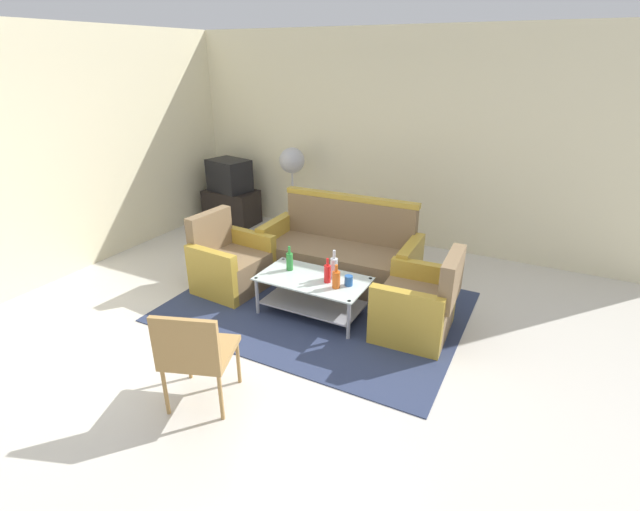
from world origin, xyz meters
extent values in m
plane|color=beige|center=(0.00, 0.00, 0.00)|extent=(14.00, 14.00, 0.00)
cube|color=beige|center=(0.00, 3.06, 1.40)|extent=(6.52, 0.12, 2.80)
cube|color=beige|center=(-3.26, -0.10, 1.40)|extent=(0.12, 6.20, 2.80)
cube|color=#2D3856|center=(-0.15, 0.78, 0.01)|extent=(2.97, 2.20, 0.01)
cube|color=#7F6647|center=(-0.21, 1.43, 0.22)|extent=(1.62, 0.74, 0.42)
cube|color=#7F6647|center=(-0.22, 1.75, 0.67)|extent=(1.60, 0.18, 0.48)
cube|color=#B79333|center=(0.63, 1.45, 0.32)|extent=(0.14, 0.70, 0.62)
cube|color=#B79333|center=(-1.05, 1.41, 0.32)|extent=(0.14, 0.70, 0.62)
cube|color=#B79333|center=(-0.22, 1.75, 0.94)|extent=(1.64, 0.14, 0.06)
cube|color=#7F6647|center=(-1.18, 0.72, 0.21)|extent=(0.70, 0.65, 0.40)
cube|color=#7F6647|center=(-1.49, 0.75, 0.64)|extent=(0.17, 0.61, 0.45)
cube|color=#B79333|center=(-1.16, 1.05, 0.30)|extent=(0.67, 0.15, 0.58)
cube|color=#B79333|center=(-1.21, 0.39, 0.30)|extent=(0.67, 0.15, 0.58)
cube|color=#7F6647|center=(0.89, 0.78, 0.21)|extent=(0.69, 0.63, 0.40)
cube|color=#7F6647|center=(1.20, 0.80, 0.64)|extent=(0.15, 0.60, 0.45)
cube|color=#B79333|center=(0.90, 0.45, 0.30)|extent=(0.66, 0.13, 0.58)
cube|color=#B79333|center=(0.87, 1.11, 0.30)|extent=(0.66, 0.13, 0.58)
cube|color=silver|center=(-0.12, 0.64, 0.40)|extent=(1.10, 0.60, 0.02)
cube|color=#9E9EA5|center=(-0.12, 0.64, 0.13)|extent=(1.00, 0.52, 0.02)
cylinder|color=#9E9EA5|center=(-0.63, 0.90, 0.21)|extent=(0.04, 0.04, 0.40)
cylinder|color=#9E9EA5|center=(0.39, 0.90, 0.21)|extent=(0.04, 0.04, 0.40)
cylinder|color=#9E9EA5|center=(-0.63, 0.38, 0.21)|extent=(0.04, 0.04, 0.40)
cylinder|color=#9E9EA5|center=(0.39, 0.38, 0.21)|extent=(0.04, 0.04, 0.40)
cylinder|color=red|center=(0.05, 0.63, 0.50)|extent=(0.07, 0.07, 0.18)
cylinder|color=red|center=(0.05, 0.63, 0.62)|extent=(0.03, 0.03, 0.08)
cylinder|color=#2D8C38|center=(-0.42, 0.70, 0.50)|extent=(0.07, 0.07, 0.18)
cylinder|color=#2D8C38|center=(-0.42, 0.70, 0.63)|extent=(0.03, 0.03, 0.08)
cylinder|color=#D85919|center=(0.18, 0.56, 0.49)|extent=(0.08, 0.08, 0.17)
cylinder|color=#D85919|center=(0.18, 0.56, 0.61)|extent=(0.03, 0.03, 0.07)
cylinder|color=silver|center=(0.07, 0.74, 0.51)|extent=(0.07, 0.07, 0.21)
cylinder|color=silver|center=(0.07, 0.74, 0.66)|extent=(0.03, 0.03, 0.09)
cylinder|color=#2659A5|center=(0.26, 0.66, 0.46)|extent=(0.08, 0.08, 0.10)
cube|color=black|center=(-2.60, 2.55, 0.26)|extent=(0.80, 0.50, 0.52)
cube|color=black|center=(-2.60, 2.55, 0.76)|extent=(0.68, 0.56, 0.48)
cube|color=black|center=(-2.55, 2.77, 0.76)|extent=(0.50, 0.12, 0.36)
cylinder|color=#2D2D33|center=(-1.50, 2.60, 0.01)|extent=(0.32, 0.32, 0.03)
cylinder|color=#B2B2B7|center=(-1.50, 2.60, 0.51)|extent=(0.03, 0.03, 0.95)
sphere|color=#B2B2B7|center=(-1.50, 2.60, 1.09)|extent=(0.36, 0.36, 0.36)
cube|color=#AD844C|center=(-0.26, -0.86, 0.42)|extent=(0.61, 0.61, 0.04)
cube|color=#AD844C|center=(-0.19, -1.07, 0.64)|extent=(0.47, 0.20, 0.40)
cylinder|color=#AD844C|center=(-0.53, -0.74, 0.21)|extent=(0.03, 0.03, 0.42)
cylinder|color=#AD844C|center=(-0.14, -0.60, 0.21)|extent=(0.03, 0.03, 0.42)
cylinder|color=#AD844C|center=(-0.39, -1.13, 0.21)|extent=(0.03, 0.03, 0.42)
cylinder|color=#AD844C|center=(0.01, -0.99, 0.21)|extent=(0.03, 0.03, 0.42)
camera|label=1|loc=(1.85, -3.00, 2.46)|focal=25.93mm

